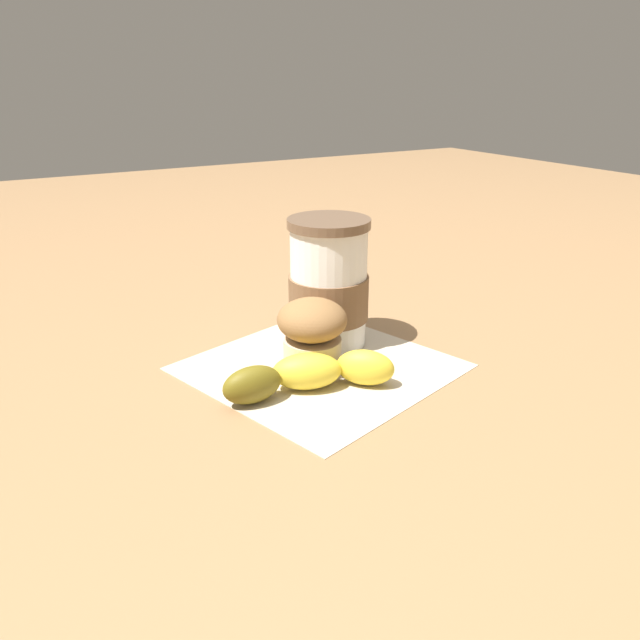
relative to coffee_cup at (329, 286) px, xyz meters
name	(u,v)px	position (x,y,z in m)	size (l,w,h in m)	color
ground_plane	(320,367)	(0.05, -0.04, -0.07)	(3.00, 3.00, 0.00)	#936D47
paper_napkin	(320,367)	(0.05, -0.04, -0.07)	(0.24, 0.24, 0.00)	beige
coffee_cup	(329,286)	(0.00, 0.00, 0.00)	(0.09, 0.09, 0.14)	white
muffin	(314,333)	(0.05, -0.05, -0.03)	(0.07, 0.07, 0.08)	beige
banana	(309,374)	(0.09, -0.08, -0.05)	(0.08, 0.17, 0.04)	yellow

